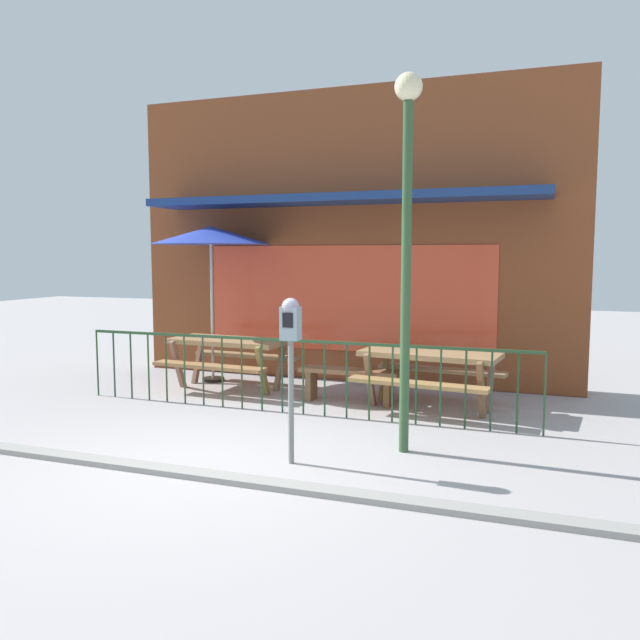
{
  "coord_description": "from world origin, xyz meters",
  "views": [
    {
      "loc": [
        3.04,
        -5.28,
        2.04
      ],
      "look_at": [
        0.23,
        2.54,
        1.19
      ],
      "focal_mm": 35.37,
      "sensor_mm": 36.0,
      "label": 1
    }
  ],
  "objects": [
    {
      "name": "ground",
      "position": [
        0.0,
        0.0,
        0.0
      ],
      "size": [
        40.0,
        40.0,
        0.0
      ],
      "primitive_type": "plane",
      "color": "#A8A2A2"
    },
    {
      "name": "picnic_table_right",
      "position": [
        1.63,
        2.95,
        0.61
      ],
      "size": [
        1.95,
        1.56,
        0.79
      ],
      "color": "#9B764D",
      "rests_on": "ground"
    },
    {
      "name": "patio_bench",
      "position": [
        0.52,
        2.92,
        0.35
      ],
      "size": [
        1.4,
        0.32,
        0.48
      ],
      "color": "brown",
      "rests_on": "ground"
    },
    {
      "name": "curb_edge",
      "position": [
        0.0,
        -0.36,
        0.0
      ],
      "size": [
        10.24,
        0.2,
        0.11
      ],
      "primitive_type": "cube",
      "color": "gray",
      "rests_on": "ground"
    },
    {
      "name": "parking_meter_near",
      "position": [
        0.74,
        0.3,
        1.26
      ],
      "size": [
        0.18,
        0.17,
        1.63
      ],
      "color": "slate",
      "rests_on": "ground"
    },
    {
      "name": "patio_umbrella",
      "position": [
        -2.03,
        3.66,
        2.34
      ],
      "size": [
        1.92,
        1.92,
        2.5
      ],
      "color": "black",
      "rests_on": "ground"
    },
    {
      "name": "pub_storefront",
      "position": [
        0.0,
        4.61,
        2.34
      ],
      "size": [
        7.32,
        1.43,
        4.68
      ],
      "color": "#4B2420",
      "rests_on": "ground"
    },
    {
      "name": "street_lamp",
      "position": [
        1.7,
        1.04,
        2.51
      ],
      "size": [
        0.28,
        0.28,
        3.83
      ],
      "color": "#30532E",
      "rests_on": "ground"
    },
    {
      "name": "patio_fence_front",
      "position": [
        0.0,
        2.14,
        0.66
      ],
      "size": [
        6.17,
        0.04,
        0.97
      ],
      "color": "#284929",
      "rests_on": "ground"
    },
    {
      "name": "picnic_table_left",
      "position": [
        -1.48,
        3.19,
        0.61
      ],
      "size": [
        1.89,
        1.48,
        0.79
      ],
      "color": "#9D774C",
      "rests_on": "ground"
    }
  ]
}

